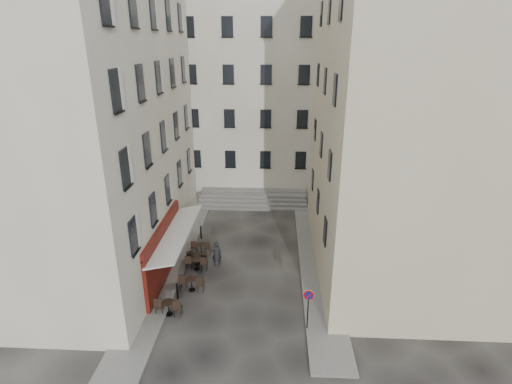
# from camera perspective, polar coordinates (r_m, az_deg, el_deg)

# --- Properties ---
(ground) EXTENTS (90.00, 90.00, 0.00)m
(ground) POSITION_cam_1_polar(r_m,az_deg,el_deg) (22.99, -2.37, -13.78)
(ground) COLOR black
(ground) RESTS_ON ground
(sidewalk_left) EXTENTS (2.00, 22.00, 0.12)m
(sidewalk_left) POSITION_cam_1_polar(r_m,az_deg,el_deg) (27.03, -11.23, -8.31)
(sidewalk_left) COLOR slate
(sidewalk_left) RESTS_ON ground
(sidewalk_right) EXTENTS (2.00, 18.00, 0.12)m
(sidewalk_right) POSITION_cam_1_polar(r_m,az_deg,el_deg) (25.53, 8.52, -10.00)
(sidewalk_right) COLOR slate
(sidewalk_right) RESTS_ON ground
(building_left) EXTENTS (12.20, 16.20, 20.60)m
(building_left) POSITION_cam_1_polar(r_m,az_deg,el_deg) (25.23, -27.17, 12.40)
(building_left) COLOR #BDB5A1
(building_left) RESTS_ON ground
(building_right) EXTENTS (12.20, 14.20, 18.60)m
(building_right) POSITION_cam_1_polar(r_m,az_deg,el_deg) (24.19, 24.15, 10.17)
(building_right) COLOR #BCA88C
(building_right) RESTS_ON ground
(building_back) EXTENTS (18.20, 10.20, 18.60)m
(building_back) POSITION_cam_1_polar(r_m,az_deg,el_deg) (38.09, -1.46, 15.26)
(building_back) COLOR #BDB5A1
(building_back) RESTS_ON ground
(cafe_storefront) EXTENTS (1.74, 7.30, 3.50)m
(cafe_storefront) POSITION_cam_1_polar(r_m,az_deg,el_deg) (23.59, -12.82, -8.01)
(cafe_storefront) COLOR #4A120A
(cafe_storefront) RESTS_ON ground
(stone_steps) EXTENTS (9.00, 3.15, 0.80)m
(stone_steps) POSITION_cam_1_polar(r_m,az_deg,el_deg) (33.89, -0.46, -1.03)
(stone_steps) COLOR slate
(stone_steps) RESTS_ON ground
(bollard_near) EXTENTS (0.12, 0.12, 0.98)m
(bollard_near) POSITION_cam_1_polar(r_m,az_deg,el_deg) (22.39, -11.19, -13.65)
(bollard_near) COLOR black
(bollard_near) RESTS_ON ground
(bollard_mid) EXTENTS (0.12, 0.12, 0.98)m
(bollard_mid) POSITION_cam_1_polar(r_m,az_deg,el_deg) (25.26, -9.32, -9.19)
(bollard_mid) COLOR black
(bollard_mid) RESTS_ON ground
(bollard_far) EXTENTS (0.12, 0.12, 0.98)m
(bollard_far) POSITION_cam_1_polar(r_m,az_deg,el_deg) (28.27, -7.88, -5.65)
(bollard_far) COLOR black
(bollard_far) RESTS_ON ground
(no_parking_sign) EXTENTS (0.51, 0.12, 2.25)m
(no_parking_sign) POSITION_cam_1_polar(r_m,az_deg,el_deg) (19.51, 7.48, -15.36)
(no_parking_sign) COLOR black
(no_parking_sign) RESTS_ON ground
(bistro_table_a) EXTENTS (1.39, 0.65, 0.98)m
(bistro_table_a) POSITION_cam_1_polar(r_m,az_deg,el_deg) (21.39, -12.38, -15.69)
(bistro_table_a) COLOR black
(bistro_table_a) RESTS_ON ground
(bistro_table_b) EXTENTS (1.40, 0.66, 0.98)m
(bistro_table_b) POSITION_cam_1_polar(r_m,az_deg,el_deg) (22.92, -9.17, -12.67)
(bistro_table_b) COLOR black
(bistro_table_b) RESTS_ON ground
(bistro_table_c) EXTENTS (1.33, 0.63, 0.94)m
(bistro_table_c) POSITION_cam_1_polar(r_m,az_deg,el_deg) (24.73, -8.49, -9.96)
(bistro_table_c) COLOR black
(bistro_table_c) RESTS_ON ground
(bistro_table_d) EXTENTS (1.25, 0.59, 0.88)m
(bistro_table_d) POSITION_cam_1_polar(r_m,az_deg,el_deg) (25.30, -8.41, -9.27)
(bistro_table_d) COLOR black
(bistro_table_d) RESTS_ON ground
(bistro_table_e) EXTENTS (1.29, 0.61, 0.91)m
(bistro_table_e) POSITION_cam_1_polar(r_m,az_deg,el_deg) (26.38, -7.84, -7.85)
(bistro_table_e) COLOR black
(bistro_table_e) RESTS_ON ground
(pedestrian) EXTENTS (0.69, 0.55, 1.66)m
(pedestrian) POSITION_cam_1_polar(r_m,az_deg,el_deg) (24.80, -5.66, -8.79)
(pedestrian) COLOR black
(pedestrian) RESTS_ON ground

